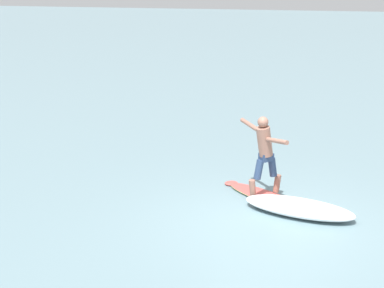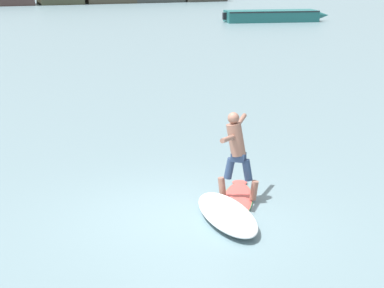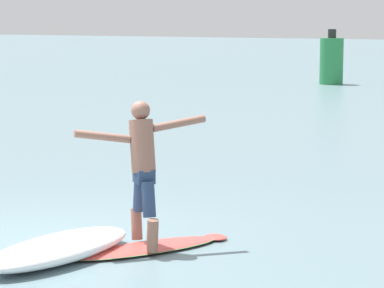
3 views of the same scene
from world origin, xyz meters
TOP-DOWN VIEW (x-y plane):
  - ground_plane at (0.00, 0.00)m, footprint 200.00×200.00m
  - surfboard at (1.23, 0.41)m, footprint 1.39×2.08m
  - surfer at (1.18, 0.41)m, footprint 1.06×1.29m
  - channel_marker_buoy at (-7.44, 26.31)m, footprint 0.95×0.95m
  - wave_foam_at_tail at (0.63, -0.47)m, footprint 0.95×2.20m

SIDE VIEW (x-z plane):
  - ground_plane at x=0.00m, z-range 0.00..0.00m
  - surfboard at x=1.23m, z-range -0.07..0.13m
  - wave_foam_at_tail at x=0.63m, z-range 0.00..0.26m
  - channel_marker_buoy at x=-7.44m, z-range -0.15..2.07m
  - surfer at x=1.18m, z-range 0.20..1.89m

